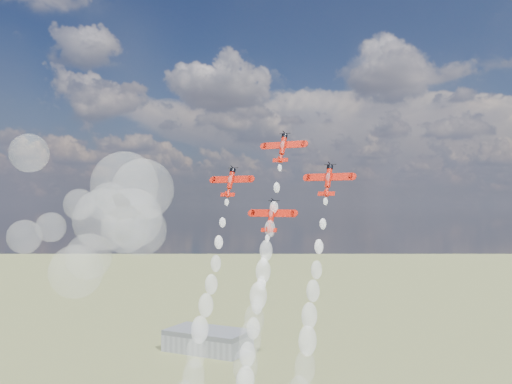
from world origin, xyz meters
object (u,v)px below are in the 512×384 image
object	(u,v)px
hangar	(208,340)
plane_left	(231,182)
plane_right	(328,179)
plane_slot	(271,216)
plane_lead	(283,147)

from	to	relation	value
hangar	plane_left	xyz separation A→B (m)	(108.13, -164.32, 89.72)
plane_right	plane_slot	distance (m)	16.38
plane_lead	plane_slot	distance (m)	18.78
hangar	plane_slot	distance (m)	222.43
plane_slot	plane_left	bearing A→B (deg)	165.62
hangar	plane_lead	distance (m)	224.39
plane_lead	plane_right	bearing A→B (deg)	-14.38
hangar	plane_left	size ratio (longest dim) A/B	4.33
plane_left	plane_right	size ratio (longest dim) A/B	1.00
hangar	plane_lead	size ratio (longest dim) A/B	4.33
plane_lead	hangar	bearing A→B (deg)	127.07
plane_lead	plane_slot	xyz separation A→B (m)	(0.00, -6.88, -17.48)
plane_lead	plane_slot	bearing A→B (deg)	-90.00
hangar	plane_right	distance (m)	230.79
plane_right	plane_slot	size ratio (longest dim) A/B	1.00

